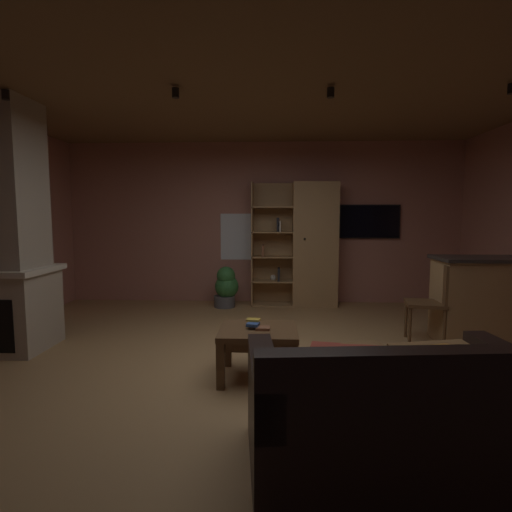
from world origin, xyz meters
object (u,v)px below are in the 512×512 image
Objects in this scene: table_book_2 at (254,320)px; dining_chair at (433,298)px; table_book_1 at (253,324)px; potted_floor_plant at (226,287)px; kitchen_bar_counter at (504,300)px; leather_couch at (396,420)px; bookshelf_cabinet at (309,245)px; stone_fireplace at (3,239)px; table_book_0 at (263,328)px; coffee_table at (258,338)px; wall_mounted_tv at (369,222)px.

dining_chair is at bearing 26.43° from table_book_2.
potted_floor_plant is (-0.58, 2.81, -0.16)m from table_book_1.
kitchen_bar_counter reaches higher than table_book_1.
leather_couch is at bearing -70.54° from potted_floor_plant.
kitchen_bar_counter is 3.03m from table_book_2.
bookshelf_cabinet is at bearing 75.53° from table_book_2.
potted_floor_plant is at bearing 146.15° from dining_chair.
stone_fireplace is 22.25× the size of table_book_2.
table_book_2 is 2.80m from potted_floor_plant.
table_book_1 is at bearing 160.94° from table_book_0.
leather_couch is 2.62× the size of potted_floor_plant.
table_book_1 is at bearing -151.92° from dining_chair.
potted_floor_plant is at bearing -170.97° from bookshelf_cabinet.
table_book_2 is at bearing 122.19° from leather_couch.
leather_couch is at bearing -57.81° from table_book_2.
dining_chair reaches higher than table_book_0.
table_book_2 is (0.00, 0.07, 0.02)m from table_book_1.
coffee_table is 3.81m from wall_mounted_tv.
wall_mounted_tv reaches higher than dining_chair.
table_book_1 is 0.16× the size of potted_floor_plant.
table_book_2 reaches higher than coffee_table.
stone_fireplace is at bearing 167.87° from table_book_2.
potted_floor_plant is (-0.67, 2.84, -0.13)m from table_book_0.
table_book_1 is (-0.76, -3.02, -0.50)m from bookshelf_cabinet.
wall_mounted_tv is (1.68, 3.27, 0.91)m from table_book_0.
wall_mounted_tv is at bearing 61.24° from table_book_1.
kitchen_bar_counter is 1.69× the size of dining_chair.
kitchen_bar_counter is at bearing 20.32° from table_book_2.
potted_floor_plant is (-3.42, 1.69, -0.17)m from kitchen_bar_counter.
table_book_2 is 3.72m from wall_mounted_tv.
stone_fireplace reaches higher than dining_chair.
coffee_table is 2.25m from dining_chair.
table_book_1 is 2.87m from potted_floor_plant.
dining_chair is (2.01, 1.00, 0.02)m from table_book_2.
kitchen_bar_counter is 2.23× the size of coffee_table.
leather_couch is 4.77m from wall_mounted_tv.
leather_couch is 4.39m from potted_floor_plant.
table_book_0 is (0.04, -0.03, 0.10)m from coffee_table.
bookshelf_cabinet is 2.87× the size of coffee_table.
table_book_1 is (2.74, -0.66, -0.72)m from stone_fireplace.
stone_fireplace is 3.17m from potted_floor_plant.
coffee_table is 0.17m from table_book_2.
stone_fireplace is 1.56× the size of leather_couch.
dining_chair is at bearing -83.71° from wall_mounted_tv.
dining_chair is (4.75, 0.41, -0.69)m from stone_fireplace.
wall_mounted_tv reaches higher than coffee_table.
stone_fireplace is at bearing 166.38° from table_book_1.
leather_couch is at bearing -58.50° from table_book_0.
kitchen_bar_counter is 12.43× the size of table_book_0.
table_book_1 is at bearing -158.39° from kitchen_bar_counter.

